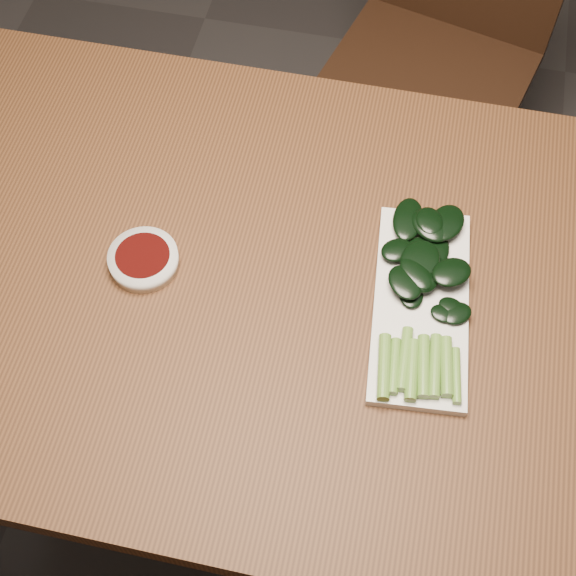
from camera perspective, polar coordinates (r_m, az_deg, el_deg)
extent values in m
plane|color=#2E2C2C|center=(1.82, 0.15, -11.92)|extent=(6.00, 6.00, 0.00)
cube|color=#492915|center=(1.15, 0.22, -0.04)|extent=(1.40, 0.80, 0.04)
cylinder|color=#492915|center=(1.81, -17.83, 6.58)|extent=(0.05, 0.05, 0.71)
cube|color=black|center=(1.86, 9.69, 14.27)|extent=(0.52, 0.52, 0.04)
cylinder|color=black|center=(1.95, 1.76, 8.09)|extent=(0.04, 0.04, 0.41)
cylinder|color=black|center=(1.89, 11.74, 4.05)|extent=(0.04, 0.04, 0.41)
cylinder|color=black|center=(2.17, 6.09, 14.69)|extent=(0.04, 0.04, 0.41)
cylinder|color=black|center=(2.12, 15.23, 11.17)|extent=(0.04, 0.04, 0.41)
cylinder|color=silver|center=(1.16, -10.23, 1.99)|extent=(0.10, 0.10, 0.02)
cylinder|color=#350704|center=(1.15, -10.31, 2.27)|extent=(0.08, 0.08, 0.00)
cube|color=silver|center=(1.12, 9.41, -1.18)|extent=(0.16, 0.32, 0.01)
cylinder|color=olive|center=(1.05, 6.85, -5.59)|extent=(0.03, 0.09, 0.02)
cylinder|color=olive|center=(1.06, 7.57, -5.53)|extent=(0.02, 0.08, 0.01)
cylinder|color=olive|center=(1.06, 8.30, -5.00)|extent=(0.02, 0.09, 0.02)
cylinder|color=olive|center=(1.06, 8.80, -5.79)|extent=(0.02, 0.09, 0.02)
cylinder|color=olive|center=(1.06, 9.61, -5.50)|extent=(0.03, 0.09, 0.02)
cylinder|color=olive|center=(1.06, 10.41, -5.47)|extent=(0.02, 0.09, 0.02)
cylinder|color=olive|center=(1.07, 11.21, -5.50)|extent=(0.03, 0.08, 0.02)
cylinder|color=olive|center=(1.06, 11.88, -6.12)|extent=(0.02, 0.08, 0.01)
ellipsoid|color=black|center=(1.17, 10.04, 4.73)|extent=(0.05, 0.06, 0.01)
ellipsoid|color=black|center=(1.14, 7.76, 2.68)|extent=(0.06, 0.06, 0.01)
ellipsoid|color=black|center=(1.17, 8.53, 4.88)|extent=(0.04, 0.08, 0.01)
ellipsoid|color=black|center=(1.14, 9.73, 1.96)|extent=(0.08, 0.10, 0.01)
ellipsoid|color=black|center=(1.12, 11.55, 1.11)|extent=(0.07, 0.07, 0.01)
ellipsoid|color=black|center=(1.13, 9.39, 2.04)|extent=(0.07, 0.08, 0.01)
ellipsoid|color=black|center=(1.17, 11.19, 4.59)|extent=(0.07, 0.08, 0.01)
ellipsoid|color=black|center=(1.15, 9.77, 2.27)|extent=(0.09, 0.11, 0.01)
ellipsoid|color=black|center=(1.17, 10.06, 4.39)|extent=(0.08, 0.08, 0.01)
ellipsoid|color=black|center=(1.12, 9.45, 0.59)|extent=(0.05, 0.05, 0.01)
ellipsoid|color=black|center=(1.15, 10.26, 2.07)|extent=(0.06, 0.07, 0.01)
ellipsoid|color=black|center=(1.11, 8.32, 0.40)|extent=(0.07, 0.07, 0.01)
ellipsoid|color=black|center=(1.12, 9.12, 1.08)|extent=(0.07, 0.07, 0.01)
ellipsoid|color=black|center=(1.10, 10.98, -1.78)|extent=(0.04, 0.03, 0.01)
ellipsoid|color=black|center=(1.11, 11.57, -1.36)|extent=(0.05, 0.04, 0.01)
ellipsoid|color=black|center=(1.11, 8.73, -0.44)|extent=(0.04, 0.05, 0.01)
ellipsoid|color=black|center=(1.11, 11.92, -1.77)|extent=(0.05, 0.05, 0.01)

